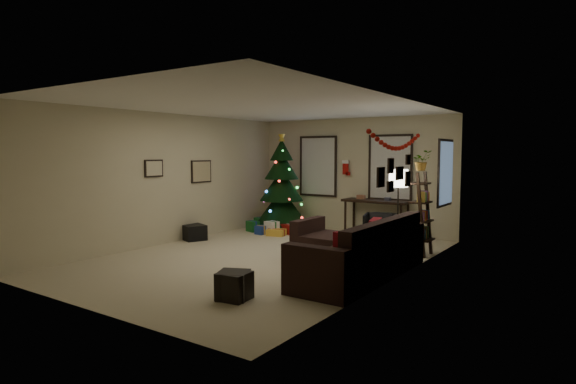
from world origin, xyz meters
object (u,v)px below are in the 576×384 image
object	(u,v)px
christmas_tree	(282,189)
sofa	(355,254)
bookshelf	(423,215)
desk_chair	(380,228)
desk	(376,204)

from	to	relation	value
christmas_tree	sofa	bearing A→B (deg)	-39.71
sofa	bookshelf	distance (m)	1.94
bookshelf	sofa	bearing A→B (deg)	-104.69
christmas_tree	desk_chair	world-z (taller)	christmas_tree
desk_chair	bookshelf	xyz separation A→B (m)	(1.19, -0.80, 0.44)
sofa	desk	xyz separation A→B (m)	(-1.09, 3.27, 0.43)
desk_chair	bookshelf	size ratio (longest dim) A/B	0.40
desk	desk_chair	world-z (taller)	desk
christmas_tree	desk	size ratio (longest dim) A/B	1.59
christmas_tree	bookshelf	world-z (taller)	christmas_tree
christmas_tree	bookshelf	size ratio (longest dim) A/B	1.57
desk	desk_chair	size ratio (longest dim) A/B	2.47
desk_chair	christmas_tree	bearing A→B (deg)	158.54
desk_chair	desk	bearing A→B (deg)	103.05
sofa	desk_chair	size ratio (longest dim) A/B	4.72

